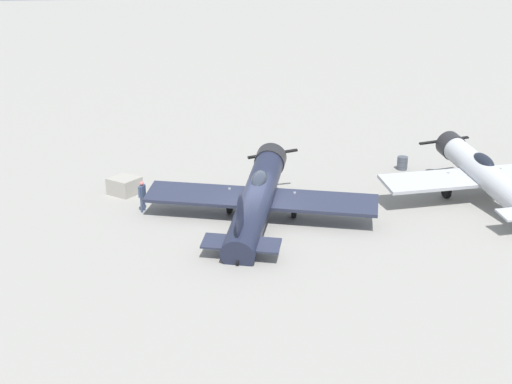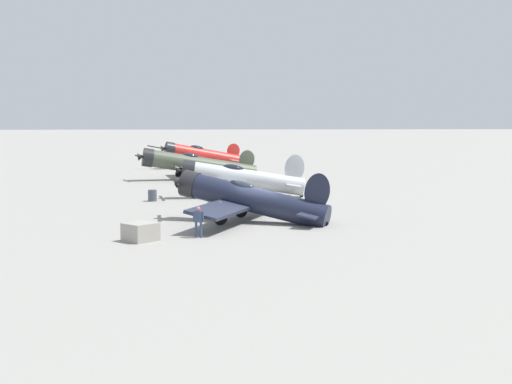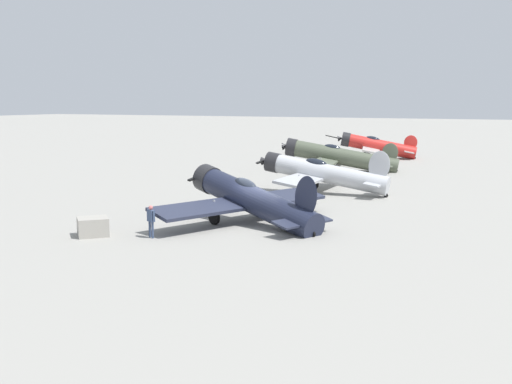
% 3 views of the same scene
% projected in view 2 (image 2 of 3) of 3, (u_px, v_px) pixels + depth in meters
% --- Properties ---
extents(ground_plane, '(400.00, 400.00, 0.00)m').
position_uv_depth(ground_plane, '(256.00, 222.00, 45.26)').
color(ground_plane, gray).
extents(airplane_foreground, '(9.39, 11.39, 3.43)m').
position_uv_depth(airplane_foreground, '(248.00, 199.00, 45.28)').
color(airplane_foreground, '#1E2338').
rests_on(airplane_foreground, ground_plane).
extents(airplane_mid_apron, '(10.06, 10.99, 3.36)m').
position_uv_depth(airplane_mid_apron, '(238.00, 178.00, 57.51)').
color(airplane_mid_apron, '#B7BABF').
rests_on(airplane_mid_apron, ground_plane).
extents(airplane_far_line, '(11.63, 11.62, 3.40)m').
position_uv_depth(airplane_far_line, '(196.00, 165.00, 72.24)').
color(airplane_far_line, '#4C5442').
rests_on(airplane_far_line, ground_plane).
extents(airplane_outer_stand, '(10.44, 12.31, 3.14)m').
position_uv_depth(airplane_outer_stand, '(200.00, 155.00, 86.13)').
color(airplane_outer_stand, red).
rests_on(airplane_outer_stand, ground_plane).
extents(ground_crew_mechanic, '(0.57, 0.40, 1.62)m').
position_uv_depth(ground_crew_mechanic, '(198.00, 219.00, 39.79)').
color(ground_crew_mechanic, '#384766').
rests_on(ground_crew_mechanic, ground_plane).
extents(equipment_crate, '(2.02, 2.02, 0.93)m').
position_uv_depth(equipment_crate, '(141.00, 232.00, 38.85)').
color(equipment_crate, '#9E998E').
rests_on(equipment_crate, ground_plane).
extents(fuel_drum, '(0.67, 0.67, 0.82)m').
position_uv_depth(fuel_drum, '(152.00, 195.00, 55.53)').
color(fuel_drum, '#474C56').
rests_on(fuel_drum, ground_plane).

